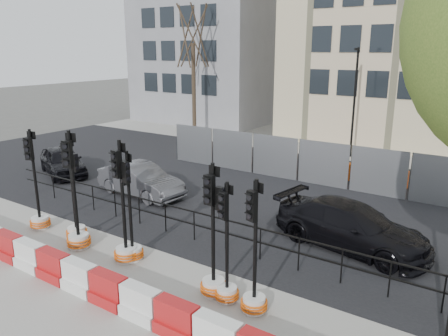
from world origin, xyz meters
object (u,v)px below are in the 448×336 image
Objects in this scene: traffic_signal_a at (38,209)px; traffic_signal_d at (125,234)px; car_c at (351,226)px; car_a at (62,161)px; traffic_signal_h at (254,286)px.

traffic_signal_d reaches higher than traffic_signal_a.
car_c is at bearing 49.57° from traffic_signal_d.
traffic_signal_a reaches higher than car_a.
traffic_signal_h is (8.50, -0.18, -0.04)m from traffic_signal_a.
traffic_signal_h is 0.76× the size of car_a.
traffic_signal_h reaches higher than car_a.
traffic_signal_d is 1.11× the size of traffic_signal_h.
traffic_signal_a is 6.80m from car_a.
traffic_signal_a is at bearing -172.95° from traffic_signal_d.
car_a is 0.84× the size of car_c.
traffic_signal_a is 4.20m from traffic_signal_d.
car_a is at bearing 98.96° from car_c.
car_c is (9.25, 4.45, -0.01)m from traffic_signal_a.
traffic_signal_d is 4.31m from traffic_signal_h.
car_c is at bearing 98.61° from traffic_signal_h.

